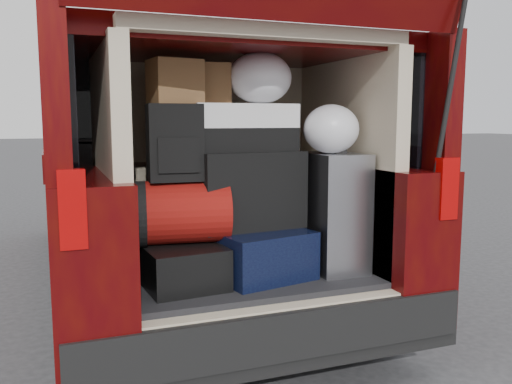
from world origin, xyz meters
TOP-DOWN VIEW (x-y plane):
  - minivan at (0.00, 1.86)m, footprint 1.90×5.35m
  - load_floor at (0.00, 0.28)m, footprint 1.24×1.05m
  - black_hardshell at (-0.36, 0.12)m, footprint 0.41×0.53m
  - navy_hardshell at (0.04, 0.15)m, footprint 0.56×0.64m
  - silver_roller at (0.47, 0.10)m, footprint 0.27×0.42m
  - red_duffel at (-0.35, 0.13)m, footprint 0.51×0.37m
  - black_soft_case at (0.02, 0.20)m, footprint 0.58×0.38m
  - backpack at (-0.37, 0.13)m, footprint 0.27×0.17m
  - twotone_duffel at (-0.00, 0.21)m, footprint 0.54×0.28m
  - grocery_sack_lower at (-0.35, 0.19)m, footprint 0.26×0.22m
  - grocery_sack_upper at (-0.15, 0.28)m, footprint 0.23×0.19m
  - plastic_bag_center at (0.10, 0.20)m, footprint 0.35×0.33m
  - plastic_bag_right at (0.43, 0.05)m, footprint 0.32×0.30m

SIDE VIEW (x-z plane):
  - load_floor at x=0.00m, z-range 0.00..0.55m
  - black_hardshell at x=-0.36m, z-range 0.55..0.75m
  - navy_hardshell at x=0.04m, z-range 0.55..0.79m
  - silver_roller at x=0.47m, z-range 0.55..1.18m
  - red_duffel at x=-0.35m, z-range 0.75..1.06m
  - minivan at x=0.00m, z-range -0.47..2.29m
  - black_soft_case at x=0.02m, z-range 0.79..1.19m
  - backpack at x=-0.37m, z-range 1.06..1.43m
  - plastic_bag_right at x=0.43m, z-range 1.18..1.43m
  - twotone_duffel at x=0.00m, z-range 1.19..1.43m
  - grocery_sack_lower at x=-0.35m, z-range 1.43..1.64m
  - grocery_sack_upper at x=-0.15m, z-range 1.43..1.63m
  - plastic_bag_center at x=0.10m, z-range 1.43..1.69m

